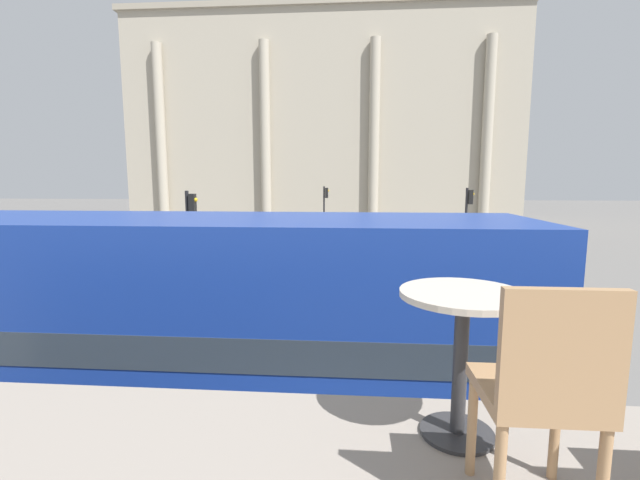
{
  "coord_description": "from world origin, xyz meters",
  "views": [
    {
      "loc": [
        0.1,
        -2.37,
        4.45
      ],
      "look_at": [
        -1.29,
        15.58,
        1.96
      ],
      "focal_mm": 24.0,
      "sensor_mm": 36.0,
      "label": 1
    }
  ],
  "objects_px": {
    "double_decker_bus": "(176,329)",
    "traffic_light_mid": "(467,217)",
    "cafe_dining_table": "(462,331)",
    "cafe_chair_0": "(543,389)",
    "pedestrian_grey": "(366,223)",
    "pedestrian_red": "(196,264)",
    "plaza_building_left": "(325,129)",
    "car_silver": "(292,231)",
    "traffic_light_near": "(191,234)",
    "traffic_light_far": "(325,207)"
  },
  "relations": [
    {
      "from": "traffic_light_near",
      "to": "pedestrian_grey",
      "type": "distance_m",
      "value": 22.08
    },
    {
      "from": "plaza_building_left",
      "to": "traffic_light_mid",
      "type": "bearing_deg",
      "value": -70.68
    },
    {
      "from": "traffic_light_mid",
      "to": "car_silver",
      "type": "height_order",
      "value": "traffic_light_mid"
    },
    {
      "from": "car_silver",
      "to": "pedestrian_red",
      "type": "height_order",
      "value": "pedestrian_red"
    },
    {
      "from": "plaza_building_left",
      "to": "pedestrian_grey",
      "type": "xyz_separation_m",
      "value": [
        4.13,
        -11.65,
        -8.87
      ]
    },
    {
      "from": "traffic_light_far",
      "to": "car_silver",
      "type": "distance_m",
      "value": 3.8
    },
    {
      "from": "traffic_light_near",
      "to": "car_silver",
      "type": "bearing_deg",
      "value": 87.32
    },
    {
      "from": "double_decker_bus",
      "to": "pedestrian_red",
      "type": "bearing_deg",
      "value": 111.91
    },
    {
      "from": "cafe_chair_0",
      "to": "pedestrian_red",
      "type": "height_order",
      "value": "cafe_chair_0"
    },
    {
      "from": "traffic_light_far",
      "to": "car_silver",
      "type": "bearing_deg",
      "value": 144.19
    },
    {
      "from": "cafe_dining_table",
      "to": "plaza_building_left",
      "type": "xyz_separation_m",
      "value": [
        -3.55,
        44.46,
        6.2
      ]
    },
    {
      "from": "traffic_light_far",
      "to": "pedestrian_grey",
      "type": "distance_m",
      "value": 6.21
    },
    {
      "from": "traffic_light_mid",
      "to": "traffic_light_far",
      "type": "relative_size",
      "value": 1.01
    },
    {
      "from": "traffic_light_near",
      "to": "traffic_light_far",
      "type": "distance_m",
      "value": 16.23
    },
    {
      "from": "cafe_chair_0",
      "to": "traffic_light_mid",
      "type": "xyz_separation_m",
      "value": [
        4.99,
        20.16,
        -1.05
      ]
    },
    {
      "from": "traffic_light_mid",
      "to": "traffic_light_near",
      "type": "bearing_deg",
      "value": -144.59
    },
    {
      "from": "cafe_chair_0",
      "to": "plaza_building_left",
      "type": "distance_m",
      "value": 45.56
    },
    {
      "from": "double_decker_bus",
      "to": "pedestrian_red",
      "type": "relative_size",
      "value": 6.05
    },
    {
      "from": "cafe_dining_table",
      "to": "double_decker_bus",
      "type": "bearing_deg",
      "value": 128.07
    },
    {
      "from": "pedestrian_grey",
      "to": "plaza_building_left",
      "type": "bearing_deg",
      "value": 17.49
    },
    {
      "from": "double_decker_bus",
      "to": "pedestrian_red",
      "type": "distance_m",
      "value": 11.79
    },
    {
      "from": "double_decker_bus",
      "to": "cafe_dining_table",
      "type": "relative_size",
      "value": 14.44
    },
    {
      "from": "cafe_dining_table",
      "to": "plaza_building_left",
      "type": "bearing_deg",
      "value": 94.57
    },
    {
      "from": "plaza_building_left",
      "to": "pedestrian_grey",
      "type": "bearing_deg",
      "value": -70.49
    },
    {
      "from": "cafe_dining_table",
      "to": "traffic_light_mid",
      "type": "bearing_deg",
      "value": 75.32
    },
    {
      "from": "cafe_dining_table",
      "to": "car_silver",
      "type": "height_order",
      "value": "cafe_dining_table"
    },
    {
      "from": "plaza_building_left",
      "to": "pedestrian_red",
      "type": "bearing_deg",
      "value": -96.9
    },
    {
      "from": "double_decker_bus",
      "to": "traffic_light_mid",
      "type": "xyz_separation_m",
      "value": [
        8.36,
        15.53,
        0.48
      ]
    },
    {
      "from": "cafe_chair_0",
      "to": "pedestrian_red",
      "type": "distance_m",
      "value": 17.51
    },
    {
      "from": "double_decker_bus",
      "to": "cafe_dining_table",
      "type": "height_order",
      "value": "cafe_dining_table"
    },
    {
      "from": "cafe_chair_0",
      "to": "double_decker_bus",
      "type": "bearing_deg",
      "value": 121.42
    },
    {
      "from": "plaza_building_left",
      "to": "traffic_light_far",
      "type": "xyz_separation_m",
      "value": [
        1.09,
        -16.83,
        -7.29
      ]
    },
    {
      "from": "double_decker_bus",
      "to": "pedestrian_red",
      "type": "height_order",
      "value": "double_decker_bus"
    },
    {
      "from": "plaza_building_left",
      "to": "traffic_light_mid",
      "type": "xyz_separation_m",
      "value": [
        8.7,
        -24.82,
        -7.27
      ]
    },
    {
      "from": "cafe_dining_table",
      "to": "pedestrian_grey",
      "type": "relative_size",
      "value": 0.4
    },
    {
      "from": "cafe_dining_table",
      "to": "pedestrian_red",
      "type": "xyz_separation_m",
      "value": [
        -7.1,
        15.18,
        -2.73
      ]
    },
    {
      "from": "cafe_dining_table",
      "to": "car_silver",
      "type": "xyz_separation_m",
      "value": [
        -5.1,
        29.53,
        -3.04
      ]
    },
    {
      "from": "traffic_light_mid",
      "to": "car_silver",
      "type": "bearing_deg",
      "value": 136.01
    },
    {
      "from": "plaza_building_left",
      "to": "pedestrian_grey",
      "type": "distance_m",
      "value": 15.22
    },
    {
      "from": "cafe_chair_0",
      "to": "car_silver",
      "type": "distance_m",
      "value": 30.66
    },
    {
      "from": "traffic_light_near",
      "to": "cafe_dining_table",
      "type": "bearing_deg",
      "value": -63.24
    },
    {
      "from": "traffic_light_far",
      "to": "double_decker_bus",
      "type": "bearing_deg",
      "value": -91.84
    },
    {
      "from": "cafe_dining_table",
      "to": "traffic_light_near",
      "type": "relative_size",
      "value": 0.18
    },
    {
      "from": "plaza_building_left",
      "to": "pedestrian_red",
      "type": "xyz_separation_m",
      "value": [
        -3.54,
        -29.28,
        -8.93
      ]
    },
    {
      "from": "traffic_light_far",
      "to": "plaza_building_left",
      "type": "bearing_deg",
      "value": 93.71
    },
    {
      "from": "cafe_dining_table",
      "to": "traffic_light_mid",
      "type": "xyz_separation_m",
      "value": [
        5.14,
        19.64,
        -1.07
      ]
    },
    {
      "from": "double_decker_bus",
      "to": "traffic_light_far",
      "type": "distance_m",
      "value": 23.53
    },
    {
      "from": "cafe_chair_0",
      "to": "pedestrian_grey",
      "type": "bearing_deg",
      "value": 84.63
    },
    {
      "from": "cafe_chair_0",
      "to": "pedestrian_grey",
      "type": "relative_size",
      "value": 0.5
    },
    {
      "from": "cafe_dining_table",
      "to": "plaza_building_left",
      "type": "height_order",
      "value": "plaza_building_left"
    }
  ]
}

